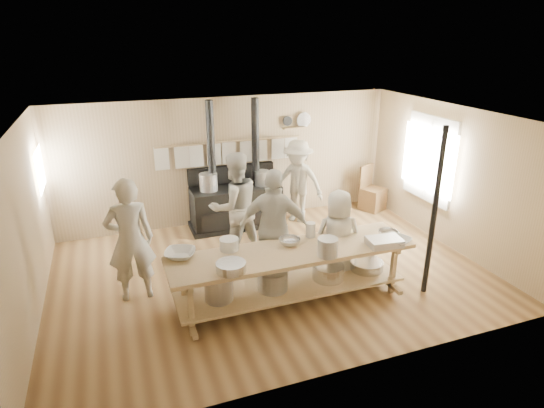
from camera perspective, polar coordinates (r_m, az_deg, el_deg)
name	(u,v)px	position (r m, az deg, el deg)	size (l,w,h in m)	color
ground	(271,273)	(7.71, -0.13, -8.63)	(7.00, 7.00, 0.00)	brown
room_shell	(271,181)	(7.06, -0.14, 2.92)	(7.00, 7.00, 7.00)	tan
window_right	(430,159)	(9.28, 19.18, 5.37)	(0.09, 1.50, 1.65)	beige
left_opening	(40,170)	(8.68, -27.10, 3.87)	(0.00, 0.90, 0.90)	white
stove	(235,202)	(9.33, -4.61, 0.23)	(1.90, 0.75, 2.60)	black
towel_rail	(231,150)	(9.28, -5.23, 6.76)	(3.00, 0.04, 0.47)	tan
back_wall_shelf	(297,123)	(9.68, 3.15, 10.16)	(0.63, 0.14, 0.32)	tan
prep_table	(291,270)	(6.72, 2.43, -8.33)	(3.60, 0.90, 0.85)	tan
support_post	(434,214)	(7.05, 19.67, -1.18)	(0.08, 0.08, 2.60)	black
cook_far_left	(130,240)	(6.94, -17.37, -4.36)	(0.69, 0.46, 1.90)	#B4B09F
cook_left	(235,207)	(7.87, -4.68, -0.32)	(0.94, 0.73, 1.93)	#B4B09F
cook_center	(338,238)	(7.21, 8.26, -4.20)	(0.75, 0.49, 1.54)	#B4B09F
cook_right	(275,228)	(7.03, 0.36, -3.07)	(1.11, 0.46, 1.89)	#B4B09F
cook_by_window	(298,181)	(9.47, 3.22, 2.85)	(1.13, 0.65, 1.75)	#B4B09F
chair	(372,197)	(10.50, 12.43, 0.88)	(0.62, 0.62, 1.00)	brown
bowl_white_a	(180,254)	(6.47, -11.46, -6.16)	(0.43, 0.43, 0.10)	silver
bowl_steel_a	(290,242)	(6.71, 2.22, -4.74)	(0.32, 0.32, 0.10)	silver
bowl_white_b	(397,241)	(7.00, 15.47, -4.45)	(0.38, 0.38, 0.09)	silver
bowl_steel_b	(388,234)	(7.17, 14.38, -3.68)	(0.31, 0.31, 0.10)	silver
roasting_pan	(384,242)	(6.89, 13.92, -4.63)	(0.50, 0.33, 0.11)	#B2B2B7
mixing_bowl_large	(231,267)	(6.02, -5.17, -7.88)	(0.40, 0.40, 0.13)	silver
bucket_galv	(328,247)	(6.40, 6.99, -5.40)	(0.29, 0.29, 0.27)	gray
deep_bowl_enamel	(229,244)	(6.58, -5.41, -5.04)	(0.27, 0.27, 0.17)	silver
pitcher	(311,230)	(6.96, 4.86, -3.24)	(0.15, 0.15, 0.23)	silver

